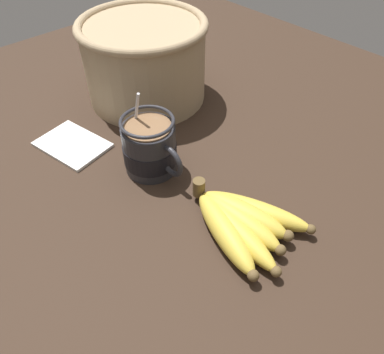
{
  "coord_description": "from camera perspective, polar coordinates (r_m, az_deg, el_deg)",
  "views": [
    {
      "loc": [
        38.36,
        -30.77,
        49.35
      ],
      "look_at": [
        7.39,
        -1.99,
        8.19
      ],
      "focal_mm": 35.0,
      "sensor_mm": 36.0,
      "label": 1
    }
  ],
  "objects": [
    {
      "name": "woven_basket",
      "position": [
        0.82,
        -7.22,
        17.4
      ],
      "size": [
        26.45,
        26.45,
        16.97
      ],
      "color": "tan",
      "rests_on": "table"
    },
    {
      "name": "coffee_mug",
      "position": [
        0.65,
        -6.4,
        4.41
      ],
      "size": [
        14.0,
        9.34,
        14.53
      ],
      "color": "#28282D",
      "rests_on": "table"
    },
    {
      "name": "banana_bunch",
      "position": [
        0.57,
        7.34,
        -6.72
      ],
      "size": [
        19.47,
        15.5,
        4.27
      ],
      "color": "brown",
      "rests_on": "table"
    },
    {
      "name": "napkin",
      "position": [
        0.75,
        -17.75,
        4.73
      ],
      "size": [
        14.6,
        11.49,
        0.6
      ],
      "color": "white",
      "rests_on": "table"
    },
    {
      "name": "table",
      "position": [
        0.68,
        -2.99,
        0.14
      ],
      "size": [
        137.46,
        137.46,
        3.66
      ],
      "color": "#332319",
      "rests_on": "ground"
    }
  ]
}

